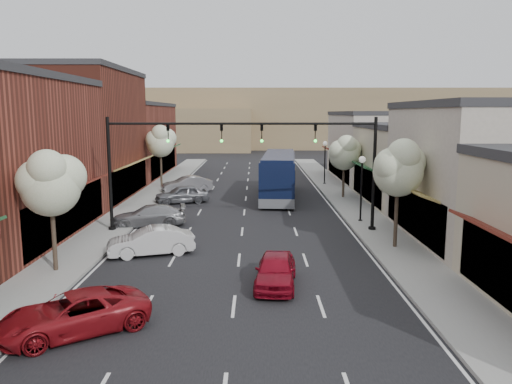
{
  "coord_description": "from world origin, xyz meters",
  "views": [
    {
      "loc": [
        0.82,
        -21.94,
        7.24
      ],
      "look_at": [
        0.86,
        9.72,
        2.2
      ],
      "focal_mm": 35.0,
      "sensor_mm": 36.0,
      "label": 1
    }
  ],
  "objects_px": {
    "tree_right_near": "(399,167)",
    "lamp_post_near": "(362,178)",
    "tree_left_far": "(161,141)",
    "signal_mast_right": "(335,157)",
    "signal_mast_left": "(148,157)",
    "tree_right_far": "(345,152)",
    "lamp_post_far": "(325,155)",
    "coach_bus": "(279,175)",
    "parked_car_c": "(149,216)",
    "parked_car_b": "(151,241)",
    "red_hatchback": "(276,270)",
    "parked_car_e": "(187,184)",
    "parked_car_d": "(182,194)",
    "parked_car_a": "(74,314)",
    "tree_left_near": "(51,182)"
  },
  "relations": [
    {
      "from": "tree_right_near",
      "to": "lamp_post_near",
      "type": "distance_m",
      "value": 6.74
    },
    {
      "from": "tree_right_near",
      "to": "tree_left_far",
      "type": "height_order",
      "value": "tree_left_far"
    },
    {
      "from": "signal_mast_right",
      "to": "signal_mast_left",
      "type": "relative_size",
      "value": 1.0
    },
    {
      "from": "signal_mast_left",
      "to": "tree_right_far",
      "type": "xyz_separation_m",
      "value": [
        13.97,
        11.95,
        -0.63
      ]
    },
    {
      "from": "tree_left_far",
      "to": "lamp_post_near",
      "type": "bearing_deg",
      "value": -43.89
    },
    {
      "from": "lamp_post_far",
      "to": "coach_bus",
      "type": "height_order",
      "value": "lamp_post_far"
    },
    {
      "from": "signal_mast_right",
      "to": "tree_right_far",
      "type": "relative_size",
      "value": 1.51
    },
    {
      "from": "signal_mast_right",
      "to": "parked_car_c",
      "type": "height_order",
      "value": "signal_mast_right"
    },
    {
      "from": "signal_mast_left",
      "to": "parked_car_c",
      "type": "relative_size",
      "value": 1.75
    },
    {
      "from": "coach_bus",
      "to": "parked_car_b",
      "type": "relative_size",
      "value": 2.86
    },
    {
      "from": "signal_mast_right",
      "to": "red_hatchback",
      "type": "relative_size",
      "value": 2.01
    },
    {
      "from": "signal_mast_left",
      "to": "coach_bus",
      "type": "xyz_separation_m",
      "value": [
        8.44,
        12.48,
        -2.66
      ]
    },
    {
      "from": "coach_bus",
      "to": "signal_mast_left",
      "type": "bearing_deg",
      "value": -119.94
    },
    {
      "from": "tree_left_far",
      "to": "parked_car_e",
      "type": "relative_size",
      "value": 1.35
    },
    {
      "from": "signal_mast_left",
      "to": "parked_car_c",
      "type": "xyz_separation_m",
      "value": [
        -0.43,
        1.54,
        -3.94
      ]
    },
    {
      "from": "tree_left_far",
      "to": "red_hatchback",
      "type": "distance_m",
      "value": 29.69
    },
    {
      "from": "parked_car_d",
      "to": "tree_right_far",
      "type": "bearing_deg",
      "value": 80.47
    },
    {
      "from": "lamp_post_far",
      "to": "parked_car_b",
      "type": "relative_size",
      "value": 1.02
    },
    {
      "from": "tree_right_near",
      "to": "parked_car_b",
      "type": "xyz_separation_m",
      "value": [
        -12.9,
        -1.02,
        -3.73
      ]
    },
    {
      "from": "tree_left_far",
      "to": "parked_car_a",
      "type": "height_order",
      "value": "tree_left_far"
    },
    {
      "from": "lamp_post_near",
      "to": "tree_left_far",
      "type": "bearing_deg",
      "value": 136.11
    },
    {
      "from": "signal_mast_left",
      "to": "parked_car_a",
      "type": "bearing_deg",
      "value": -88.25
    },
    {
      "from": "tree_left_near",
      "to": "lamp_post_near",
      "type": "distance_m",
      "value": 19.25
    },
    {
      "from": "lamp_post_near",
      "to": "red_hatchback",
      "type": "bearing_deg",
      "value": -116.54
    },
    {
      "from": "coach_bus",
      "to": "parked_car_a",
      "type": "height_order",
      "value": "coach_bus"
    },
    {
      "from": "parked_car_a",
      "to": "parked_car_d",
      "type": "distance_m",
      "value": 24.13
    },
    {
      "from": "parked_car_a",
      "to": "parked_car_b",
      "type": "bearing_deg",
      "value": 142.82
    },
    {
      "from": "signal_mast_left",
      "to": "tree_right_far",
      "type": "height_order",
      "value": "signal_mast_left"
    },
    {
      "from": "parked_car_b",
      "to": "parked_car_c",
      "type": "bearing_deg",
      "value": 175.02
    },
    {
      "from": "parked_car_b",
      "to": "parked_car_a",
      "type": "bearing_deg",
      "value": -21.67
    },
    {
      "from": "signal_mast_left",
      "to": "parked_car_e",
      "type": "bearing_deg",
      "value": 89.33
    },
    {
      "from": "signal_mast_right",
      "to": "lamp_post_far",
      "type": "bearing_deg",
      "value": 83.78
    },
    {
      "from": "lamp_post_far",
      "to": "tree_left_near",
      "type": "bearing_deg",
      "value": -119.78
    },
    {
      "from": "parked_car_c",
      "to": "parked_car_d",
      "type": "relative_size",
      "value": 1.09
    },
    {
      "from": "signal_mast_right",
      "to": "lamp_post_near",
      "type": "distance_m",
      "value": 3.69
    },
    {
      "from": "tree_left_far",
      "to": "parked_car_e",
      "type": "xyz_separation_m",
      "value": [
        2.81,
        -2.66,
        -3.86
      ]
    },
    {
      "from": "parked_car_c",
      "to": "coach_bus",
      "type": "bearing_deg",
      "value": 131.73
    },
    {
      "from": "red_hatchback",
      "to": "parked_car_c",
      "type": "relative_size",
      "value": 0.87
    },
    {
      "from": "red_hatchback",
      "to": "coach_bus",
      "type": "bearing_deg",
      "value": 92.59
    },
    {
      "from": "lamp_post_far",
      "to": "parked_car_c",
      "type": "xyz_separation_m",
      "value": [
        -13.85,
        -18.46,
        -2.32
      ]
    },
    {
      "from": "tree_left_far",
      "to": "lamp_post_near",
      "type": "relative_size",
      "value": 1.38
    },
    {
      "from": "tree_left_far",
      "to": "lamp_post_near",
      "type": "height_order",
      "value": "tree_left_far"
    },
    {
      "from": "parked_car_d",
      "to": "parked_car_e",
      "type": "relative_size",
      "value": 0.95
    },
    {
      "from": "parked_car_d",
      "to": "tree_left_near",
      "type": "bearing_deg",
      "value": -28.32
    },
    {
      "from": "parked_car_a",
      "to": "signal_mast_left",
      "type": "bearing_deg",
      "value": 148.49
    },
    {
      "from": "signal_mast_left",
      "to": "parked_car_a",
      "type": "distance_m",
      "value": 14.84
    },
    {
      "from": "tree_right_far",
      "to": "red_hatchback",
      "type": "relative_size",
      "value": 1.33
    },
    {
      "from": "tree_right_near",
      "to": "tree_left_far",
      "type": "relative_size",
      "value": 0.97
    },
    {
      "from": "tree_right_near",
      "to": "parked_car_e",
      "type": "xyz_separation_m",
      "value": [
        -13.79,
        19.34,
        -3.7
      ]
    },
    {
      "from": "tree_right_near",
      "to": "coach_bus",
      "type": "height_order",
      "value": "tree_right_near"
    }
  ]
}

